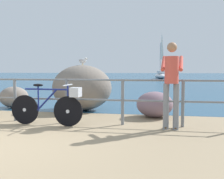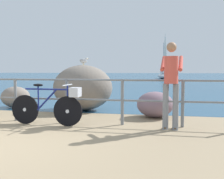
{
  "view_description": "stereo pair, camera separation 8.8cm",
  "coord_description": "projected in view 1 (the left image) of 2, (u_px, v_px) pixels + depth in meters",
  "views": [
    {
      "loc": [
        2.71,
        -3.72,
        1.23
      ],
      "look_at": [
        1.64,
        2.37,
        0.76
      ],
      "focal_mm": 41.64,
      "sensor_mm": 36.0,
      "label": 1
    },
    {
      "loc": [
        2.79,
        -3.71,
        1.23
      ],
      "look_at": [
        1.64,
        2.37,
        0.76
      ],
      "focal_mm": 41.64,
      "sensor_mm": 36.0,
      "label": 2
    }
  ],
  "objects": [
    {
      "name": "breakwater_boulder_right",
      "position": [
        155.0,
        104.0,
        6.73
      ],
      "size": [
        0.94,
        0.9,
        0.66
      ],
      "color": "slate",
      "rests_on": "ground"
    },
    {
      "name": "breakwater_boulder_main",
      "position": [
        82.0,
        88.0,
        7.85
      ],
      "size": [
        1.81,
        1.53,
        1.37
      ],
      "color": "slate",
      "rests_on": "ground"
    },
    {
      "name": "seagull",
      "position": [
        83.0,
        61.0,
        7.88
      ],
      "size": [
        0.34,
        0.2,
        0.23
      ],
      "rotation": [
        0.0,
        0.0,
        5.94
      ],
      "color": "gold",
      "rests_on": "breakwater_boulder_main"
    },
    {
      "name": "person_at_railing",
      "position": [
        171.0,
        81.0,
        5.29
      ],
      "size": [
        0.49,
        0.65,
        1.78
      ],
      "rotation": [
        0.0,
        0.0,
        1.48
      ],
      "color": "slate",
      "rests_on": "ground_plane"
    },
    {
      "name": "breakwater_boulder_left",
      "position": [
        14.0,
        97.0,
        8.43
      ],
      "size": [
        0.94,
        0.8,
        0.68
      ],
      "color": "gray",
      "rests_on": "ground"
    },
    {
      "name": "ground_plane",
      "position": [
        127.0,
        84.0,
        23.86
      ],
      "size": [
        120.0,
        120.0,
        0.1
      ],
      "primitive_type": "cube",
      "color": "#937F60"
    },
    {
      "name": "sea_surface",
      "position": [
        144.0,
        76.0,
        51.69
      ],
      "size": [
        120.0,
        90.0,
        0.01
      ],
      "primitive_type": "cube",
      "color": "navy",
      "rests_on": "ground_plane"
    },
    {
      "name": "promenade_railing",
      "position": [
        40.0,
        95.0,
        6.1
      ],
      "size": [
        9.18,
        0.07,
        1.02
      ],
      "color": "slate",
      "rests_on": "ground_plane"
    },
    {
      "name": "bicycle",
      "position": [
        52.0,
        105.0,
        5.69
      ],
      "size": [
        1.7,
        0.48,
        0.92
      ],
      "rotation": [
        0.0,
        0.0,
        -0.06
      ],
      "color": "black",
      "rests_on": "ground_plane"
    },
    {
      "name": "sailboat",
      "position": [
        161.0,
        74.0,
        35.47
      ],
      "size": [
        2.24,
        4.58,
        6.16
      ],
      "rotation": [
        0.0,
        0.0,
        1.79
      ],
      "color": "white",
      "rests_on": "sea_surface"
    }
  ]
}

